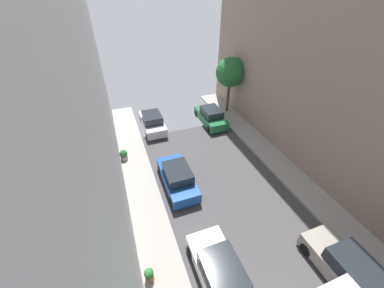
% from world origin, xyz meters
% --- Properties ---
extents(parked_car_left_3, '(1.78, 4.20, 1.57)m').
position_xyz_m(parked_car_left_3, '(-2.70, 3.06, 0.72)').
color(parked_car_left_3, white).
rests_on(parked_car_left_3, ground).
extents(parked_car_left_4, '(1.78, 4.20, 1.57)m').
position_xyz_m(parked_car_left_4, '(-2.70, 9.45, 0.72)').
color(parked_car_left_4, '#194799').
rests_on(parked_car_left_4, ground).
extents(parked_car_left_5, '(1.78, 4.20, 1.57)m').
position_xyz_m(parked_car_left_5, '(-2.70, 17.06, 0.72)').
color(parked_car_left_5, silver).
rests_on(parked_car_left_5, ground).
extents(parked_car_right_3, '(1.78, 4.20, 1.57)m').
position_xyz_m(parked_car_right_3, '(2.70, 1.20, 0.72)').
color(parked_car_right_3, gray).
rests_on(parked_car_right_3, ground).
extents(parked_car_right_4, '(1.78, 4.20, 1.57)m').
position_xyz_m(parked_car_right_4, '(2.70, 16.18, 0.72)').
color(parked_car_right_4, '#1E6638').
rests_on(parked_car_right_4, ground).
extents(street_tree_1, '(2.75, 2.75, 5.37)m').
position_xyz_m(street_tree_1, '(5.23, 17.72, 4.11)').
color(street_tree_1, brown).
rests_on(street_tree_1, sidewalk_right).
extents(potted_plant_0, '(0.42, 0.42, 0.74)m').
position_xyz_m(potted_plant_0, '(-5.66, 4.22, 0.54)').
color(potted_plant_0, brown).
rests_on(potted_plant_0, sidewalk_left).
extents(potted_plant_1, '(0.57, 0.57, 0.81)m').
position_xyz_m(potted_plant_1, '(-5.71, 13.32, 0.56)').
color(potted_plant_1, '#B2A899').
rests_on(potted_plant_1, sidewalk_left).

